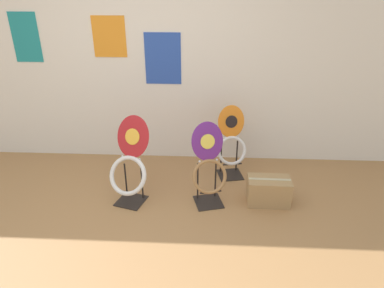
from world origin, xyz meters
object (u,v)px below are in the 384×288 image
at_px(toilet_seat_display_orange_sun, 231,144).
at_px(toilet_seat_display_purple_note, 209,166).
at_px(toilet_seat_display_crimson_swirl, 130,166).
at_px(storage_box, 268,191).

bearing_deg(toilet_seat_display_orange_sun, toilet_seat_display_purple_note, -114.74).
height_order(toilet_seat_display_orange_sun, toilet_seat_display_purple_note, toilet_seat_display_purple_note).
xyz_separation_m(toilet_seat_display_crimson_swirl, storage_box, (1.45, 0.03, -0.28)).
distance_m(toilet_seat_display_orange_sun, storage_box, 0.72).
height_order(toilet_seat_display_purple_note, toilet_seat_display_crimson_swirl, toilet_seat_display_crimson_swirl).
bearing_deg(toilet_seat_display_purple_note, storage_box, 0.87).
xyz_separation_m(toilet_seat_display_purple_note, storage_box, (0.64, 0.01, -0.29)).
relative_size(toilet_seat_display_orange_sun, toilet_seat_display_crimson_swirl, 0.95).
distance_m(toilet_seat_display_crimson_swirl, storage_box, 1.48).
bearing_deg(toilet_seat_display_crimson_swirl, toilet_seat_display_purple_note, 1.22).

